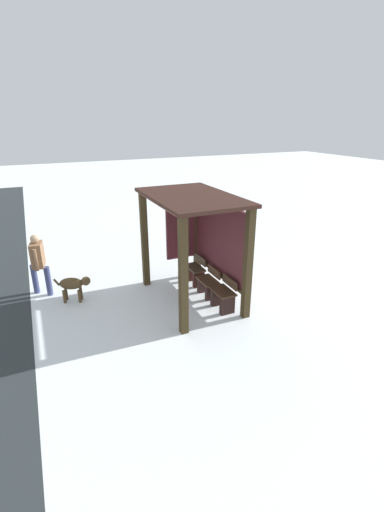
% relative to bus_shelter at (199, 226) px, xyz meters
% --- Properties ---
extents(ground_plane, '(60.00, 60.00, 0.00)m').
position_rel_bus_shelter_xyz_m(ground_plane, '(0.13, -0.26, -1.78)').
color(ground_plane, white).
extents(bus_shelter, '(2.76, 1.77, 2.55)m').
position_rel_bus_shelter_xyz_m(bus_shelter, '(0.00, 0.00, 0.00)').
color(bus_shelter, '#382C18').
rests_on(bus_shelter, ground).
extents(bench_left_inside, '(0.64, 0.35, 0.76)m').
position_rel_bus_shelter_xyz_m(bench_left_inside, '(-0.61, 0.20, -1.46)').
color(bench_left_inside, '#4A3928').
rests_on(bench_left_inside, ground).
extents(bench_center_inside, '(0.64, 0.38, 0.71)m').
position_rel_bus_shelter_xyz_m(bench_center_inside, '(0.13, 0.20, -1.49)').
color(bench_center_inside, '#4A3221').
rests_on(bench_center_inside, ground).
extents(bench_right_inside, '(0.64, 0.39, 0.76)m').
position_rel_bus_shelter_xyz_m(bench_right_inside, '(0.87, 0.20, -1.47)').
color(bench_right_inside, '#442E1D').
rests_on(bench_right_inside, ground).
extents(person_walking, '(0.65, 0.46, 1.55)m').
position_rel_bus_shelter_xyz_m(person_walking, '(-1.67, -3.52, -0.87)').
color(person_walking, '#8D6445').
rests_on(person_walking, ground).
extents(dog, '(0.46, 0.82, 0.63)m').
position_rel_bus_shelter_xyz_m(dog, '(-0.94, -2.84, -1.34)').
color(dog, '#4E3A22').
rests_on(dog, ground).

